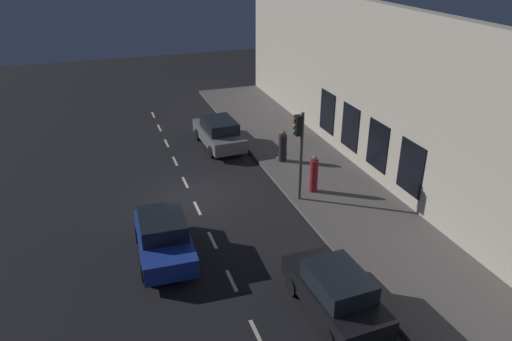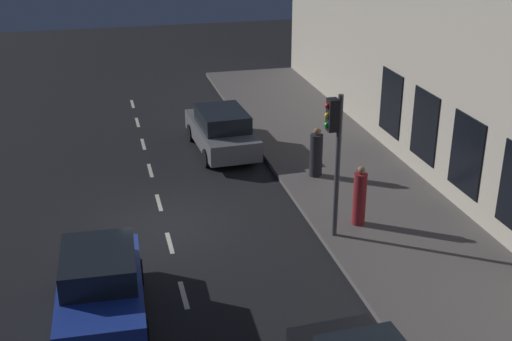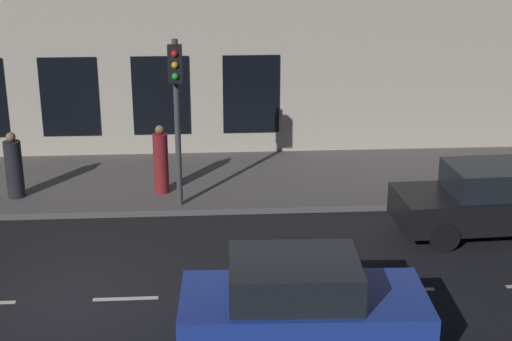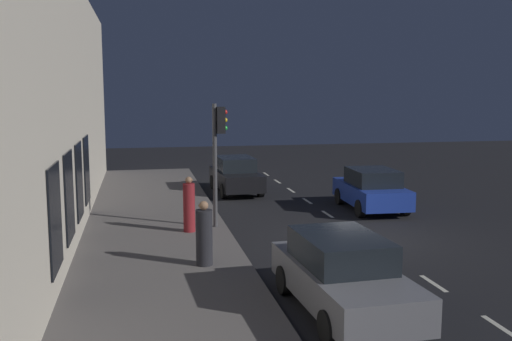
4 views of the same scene
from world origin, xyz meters
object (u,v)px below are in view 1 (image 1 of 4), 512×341
(parked_car_2, at_px, (219,133))
(pedestrian_0, at_px, (314,175))
(pedestrian_1, at_px, (283,147))
(parked_car_0, at_px, (335,292))
(traffic_light, at_px, (299,141))
(parked_car_1, at_px, (164,237))

(parked_car_2, bearing_deg, pedestrian_0, -72.43)
(pedestrian_0, height_order, pedestrian_1, pedestrian_0)
(parked_car_0, bearing_deg, pedestrian_0, 66.94)
(traffic_light, xyz_separation_m, parked_car_1, (-6.12, -2.13, -2.09))
(parked_car_1, xyz_separation_m, pedestrian_1, (7.05, 6.15, 0.11))
(parked_car_1, bearing_deg, parked_car_2, -113.76)
(parked_car_1, relative_size, pedestrian_0, 2.33)
(traffic_light, height_order, parked_car_0, traffic_light)
(pedestrian_0, distance_m, pedestrian_1, 3.55)
(traffic_light, distance_m, pedestrian_0, 2.22)
(parked_car_0, relative_size, parked_car_2, 0.92)
(traffic_light, height_order, pedestrian_0, traffic_light)
(parked_car_0, xyz_separation_m, pedestrian_1, (2.63, 10.86, 0.11))
(pedestrian_0, bearing_deg, parked_car_1, 131.14)
(parked_car_2, bearing_deg, traffic_light, -80.89)
(parked_car_1, xyz_separation_m, pedestrian_0, (7.12, 2.60, 0.16))
(parked_car_1, distance_m, pedestrian_0, 7.58)
(pedestrian_1, bearing_deg, parked_car_1, -43.68)
(pedestrian_1, bearing_deg, pedestrian_0, 6.30)
(traffic_light, distance_m, parked_car_1, 6.81)
(parked_car_1, relative_size, parked_car_2, 0.91)
(pedestrian_1, bearing_deg, traffic_light, -7.75)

